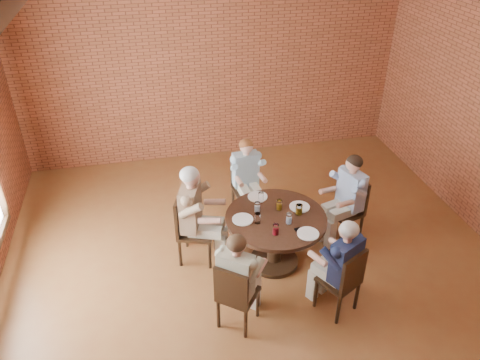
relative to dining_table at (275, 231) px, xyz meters
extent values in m
plane|color=brown|center=(-0.23, -0.35, -0.53)|extent=(7.00, 7.00, 0.00)
plane|color=brown|center=(-0.23, 3.15, 1.17)|extent=(7.00, 0.00, 7.00)
cylinder|color=black|center=(0.00, 0.00, -0.50)|extent=(0.63, 0.63, 0.06)
cylinder|color=black|center=(0.00, 0.00, -0.18)|extent=(0.18, 0.18, 0.64)
cylinder|color=#331C12|center=(0.00, 0.00, 0.20)|extent=(1.26, 1.26, 0.05)
cube|color=black|center=(1.09, 0.32, -0.10)|extent=(0.50, 0.50, 0.04)
cube|color=black|center=(1.27, 0.37, 0.15)|extent=(0.15, 0.40, 0.46)
cylinder|color=black|center=(0.88, 0.44, -0.32)|extent=(0.04, 0.04, 0.41)
cylinder|color=black|center=(0.97, 0.11, -0.32)|extent=(0.04, 0.04, 0.41)
cylinder|color=black|center=(1.21, 0.54, -0.32)|extent=(0.04, 0.04, 0.41)
cylinder|color=black|center=(1.30, 0.20, -0.32)|extent=(0.04, 0.04, 0.41)
cube|color=black|center=(-0.11, 1.13, -0.10)|extent=(0.42, 0.42, 0.04)
cube|color=black|center=(-0.12, 1.30, 0.14)|extent=(0.38, 0.08, 0.44)
cylinder|color=black|center=(-0.25, 0.96, -0.32)|extent=(0.04, 0.04, 0.41)
cylinder|color=black|center=(0.07, 0.99, -0.32)|extent=(0.04, 0.04, 0.41)
cylinder|color=black|center=(-0.28, 1.28, -0.32)|extent=(0.04, 0.04, 0.41)
cylinder|color=black|center=(0.04, 1.31, -0.32)|extent=(0.04, 0.04, 0.41)
cube|color=black|center=(-0.96, 0.33, -0.10)|extent=(0.57, 0.57, 0.04)
cube|color=black|center=(-1.15, 0.40, 0.18)|extent=(0.18, 0.44, 0.51)
cylinder|color=black|center=(-0.84, 0.08, -0.32)|extent=(0.04, 0.04, 0.41)
cylinder|color=black|center=(-0.71, 0.45, -0.32)|extent=(0.04, 0.04, 0.41)
cylinder|color=black|center=(-1.20, 0.21, -0.32)|extent=(0.04, 0.04, 0.41)
cylinder|color=black|center=(-1.08, 0.58, -0.32)|extent=(0.04, 0.04, 0.41)
cube|color=black|center=(-0.67, -0.86, -0.10)|extent=(0.55, 0.55, 0.04)
cube|color=black|center=(-0.78, -1.00, 0.14)|extent=(0.33, 0.27, 0.45)
cylinder|color=black|center=(-0.44, -0.83, -0.32)|extent=(0.04, 0.04, 0.41)
cylinder|color=black|center=(-0.70, -0.63, -0.32)|extent=(0.04, 0.04, 0.41)
cylinder|color=black|center=(-0.64, -1.09, -0.32)|extent=(0.04, 0.04, 0.41)
cylinder|color=black|center=(-0.90, -0.89, -0.32)|extent=(0.04, 0.04, 0.41)
cube|color=black|center=(0.49, -0.90, -0.10)|extent=(0.53, 0.53, 0.04)
cube|color=black|center=(0.57, -1.06, 0.15)|extent=(0.37, 0.22, 0.45)
cylinder|color=black|center=(0.55, -0.67, -0.32)|extent=(0.04, 0.04, 0.41)
cylinder|color=black|center=(0.26, -0.83, -0.32)|extent=(0.04, 0.04, 0.41)
cylinder|color=black|center=(0.71, -0.97, -0.32)|extent=(0.04, 0.04, 0.41)
cylinder|color=black|center=(0.42, -1.13, -0.32)|extent=(0.04, 0.04, 0.41)
cylinder|color=white|center=(0.35, 0.13, 0.23)|extent=(0.26, 0.26, 0.01)
cylinder|color=white|center=(-0.12, 0.47, 0.23)|extent=(0.26, 0.26, 0.01)
cylinder|color=white|center=(-0.42, 0.03, 0.23)|extent=(0.26, 0.26, 0.01)
cylinder|color=white|center=(0.27, -0.41, 0.23)|extent=(0.26, 0.26, 0.01)
cylinder|color=white|center=(0.28, -0.01, 0.29)|extent=(0.07, 0.07, 0.14)
cylinder|color=white|center=(0.08, 0.14, 0.29)|extent=(0.07, 0.07, 0.14)
cylinder|color=white|center=(-0.10, 0.36, 0.29)|extent=(0.07, 0.07, 0.14)
cylinder|color=white|center=(-0.20, 0.16, 0.29)|extent=(0.07, 0.07, 0.14)
cylinder|color=white|center=(-0.25, -0.07, 0.29)|extent=(0.07, 0.07, 0.14)
cylinder|color=white|center=(-0.10, -0.32, 0.29)|extent=(0.07, 0.07, 0.14)
cylinder|color=white|center=(0.11, -0.16, 0.29)|extent=(0.07, 0.07, 0.14)
cylinder|color=white|center=(0.30, -0.01, 0.29)|extent=(0.07, 0.07, 0.14)
cube|color=black|center=(0.19, -0.35, 0.23)|extent=(0.10, 0.16, 0.01)
camera|label=1|loc=(-1.44, -4.45, 3.69)|focal=35.00mm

